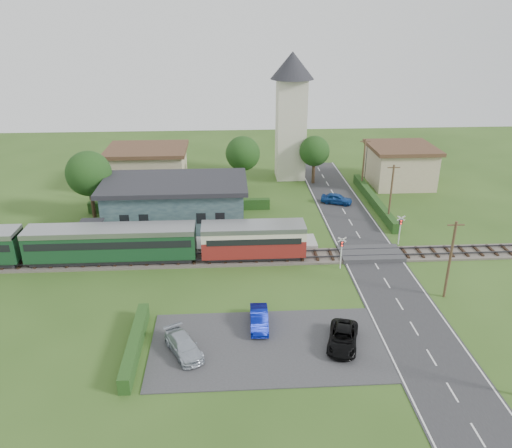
{
  "coord_description": "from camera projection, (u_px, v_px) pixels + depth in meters",
  "views": [
    {
      "loc": [
        -4.09,
        -41.84,
        22.6
      ],
      "look_at": [
        -1.36,
        4.0,
        2.9
      ],
      "focal_mm": 35.0,
      "sensor_mm": 36.0,
      "label": 1
    }
  ],
  "objects": [
    {
      "name": "hedge_station",
      "position": [
        180.0,
        206.0,
        60.93
      ],
      "size": [
        22.0,
        0.8,
        1.3
      ],
      "primitive_type": "cube",
      "color": "#193814",
      "rests_on": "ground"
    },
    {
      "name": "road",
      "position": [
        376.0,
        265.0,
        48.05
      ],
      "size": [
        6.0,
        70.0,
        0.05
      ],
      "primitive_type": "cube",
      "color": "#28282B",
      "rests_on": "ground"
    },
    {
      "name": "platform",
      "position": [
        172.0,
        245.0,
        51.65
      ],
      "size": [
        30.0,
        3.0,
        0.45
      ],
      "primitive_type": "cube",
      "color": "gray",
      "rests_on": "ground"
    },
    {
      "name": "house_west",
      "position": [
        148.0,
        167.0,
        68.53
      ],
      "size": [
        10.8,
        8.8,
        5.5
      ],
      "color": "tan",
      "rests_on": "ground"
    },
    {
      "name": "station_building",
      "position": [
        176.0,
        203.0,
        55.99
      ],
      "size": [
        16.0,
        9.0,
        5.3
      ],
      "color": "#263D44",
      "rests_on": "ground"
    },
    {
      "name": "car_on_road",
      "position": [
        337.0,
        199.0,
        63.01
      ],
      "size": [
        4.19,
        2.97,
        1.33
      ],
      "primitive_type": "imported",
      "rotation": [
        0.0,
        0.0,
        1.17
      ],
      "color": "navy",
      "rests_on": "road"
    },
    {
      "name": "church_tower",
      "position": [
        291.0,
        107.0,
        69.44
      ],
      "size": [
        6.0,
        6.0,
        17.6
      ],
      "color": "beige",
      "rests_on": "ground"
    },
    {
      "name": "car_park_dark",
      "position": [
        343.0,
        338.0,
        36.22
      ],
      "size": [
        3.23,
        4.84,
        1.24
      ],
      "primitive_type": "imported",
      "rotation": [
        0.0,
        0.0,
        -0.29
      ],
      "color": "black",
      "rests_on": "car_park"
    },
    {
      "name": "pedestrian_far",
      "position": [
        123.0,
        237.0,
        51.22
      ],
      "size": [
        0.82,
        0.91,
        1.54
      ],
      "primitive_type": "imported",
      "rotation": [
        0.0,
        0.0,
        1.96
      ],
      "color": "gray",
      "rests_on": "platform"
    },
    {
      "name": "tree_a",
      "position": [
        89.0,
        174.0,
        57.15
      ],
      "size": [
        5.2,
        5.2,
        8.0
      ],
      "color": "#332316",
      "rests_on": "ground"
    },
    {
      "name": "tree_b",
      "position": [
        243.0,
        154.0,
        66.53
      ],
      "size": [
        4.6,
        4.6,
        7.34
      ],
      "color": "#332316",
      "rests_on": "ground"
    },
    {
      "name": "crossing_signal_far",
      "position": [
        400.0,
        226.0,
        51.44
      ],
      "size": [
        0.84,
        0.28,
        3.28
      ],
      "color": "silver",
      "rests_on": "ground"
    },
    {
      "name": "ground",
      "position": [
        273.0,
        268.0,
        47.52
      ],
      "size": [
        120.0,
        120.0,
        0.0
      ],
      "primitive_type": "plane",
      "color": "#2D4C19"
    },
    {
      "name": "utility_pole_d",
      "position": [
        363.0,
        164.0,
        67.04
      ],
      "size": [
        1.4,
        0.22,
        7.0
      ],
      "color": "#473321",
      "rests_on": "ground"
    },
    {
      "name": "crossing_deck",
      "position": [
        371.0,
        254.0,
        49.81
      ],
      "size": [
        6.2,
        3.4,
        0.45
      ],
      "primitive_type": "cube",
      "color": "#333335",
      "rests_on": "ground"
    },
    {
      "name": "hedge_roadside",
      "position": [
        374.0,
        200.0,
        62.73
      ],
      "size": [
        0.8,
        18.0,
        1.2
      ],
      "primitive_type": "cube",
      "color": "#193814",
      "rests_on": "ground"
    },
    {
      "name": "house_east",
      "position": [
        400.0,
        165.0,
        69.52
      ],
      "size": [
        8.8,
        8.8,
        5.5
      ],
      "color": "tan",
      "rests_on": "ground"
    },
    {
      "name": "streetlamp_west",
      "position": [
        87.0,
        177.0,
        63.46
      ],
      "size": [
        0.3,
        0.3,
        5.15
      ],
      "color": "#3F3F47",
      "rests_on": "ground"
    },
    {
      "name": "equipment_hut",
      "position": [
        92.0,
        234.0,
        50.62
      ],
      "size": [
        2.3,
        2.3,
        2.55
      ],
      "color": "beige",
      "rests_on": "platform"
    },
    {
      "name": "railway_track",
      "position": [
        271.0,
        257.0,
        49.31
      ],
      "size": [
        76.0,
        3.2,
        0.49
      ],
      "color": "#4C443D",
      "rests_on": "ground"
    },
    {
      "name": "utility_pole_c",
      "position": [
        391.0,
        194.0,
        56.03
      ],
      "size": [
        1.4,
        0.22,
        7.0
      ],
      "color": "#473321",
      "rests_on": "ground"
    },
    {
      "name": "utility_pole_b",
      "position": [
        450.0,
        259.0,
        41.36
      ],
      "size": [
        1.4,
        0.22,
        7.0
      ],
      "color": "#473321",
      "rests_on": "ground"
    },
    {
      "name": "streetlamp_east",
      "position": [
        366.0,
        158.0,
        71.96
      ],
      "size": [
        0.3,
        0.3,
        5.15
      ],
      "color": "#3F3F47",
      "rests_on": "ground"
    },
    {
      "name": "pedestrian_near",
      "position": [
        239.0,
        234.0,
        51.76
      ],
      "size": [
        0.67,
        0.55,
        1.58
      ],
      "primitive_type": "imported",
      "rotation": [
        0.0,
        0.0,
        2.79
      ],
      "color": "gray",
      "rests_on": "platform"
    },
    {
      "name": "tree_c",
      "position": [
        314.0,
        151.0,
        69.05
      ],
      "size": [
        4.2,
        4.2,
        6.78
      ],
      "color": "#332316",
      "rests_on": "ground"
    },
    {
      "name": "crossing_signal_near",
      "position": [
        341.0,
        248.0,
        46.65
      ],
      "size": [
        0.84,
        0.28,
        3.28
      ],
      "color": "silver",
      "rests_on": "ground"
    },
    {
      "name": "car_park_blue",
      "position": [
        259.0,
        319.0,
        38.41
      ],
      "size": [
        1.46,
        3.91,
        1.28
      ],
      "primitive_type": "imported",
      "rotation": [
        0.0,
        0.0,
        -0.03
      ],
      "color": "#03107E",
      "rests_on": "car_park"
    },
    {
      "name": "car_park",
      "position": [
        267.0,
        346.0,
        36.41
      ],
      "size": [
        17.0,
        9.0,
        0.08
      ],
      "primitive_type": "cube",
      "color": "#333335",
      "rests_on": "ground"
    },
    {
      "name": "car_park_silver",
      "position": [
        184.0,
        346.0,
        35.4
      ],
      "size": [
        3.45,
        4.54,
        1.23
      ],
      "primitive_type": "imported",
      "rotation": [
        0.0,
        0.0,
        0.47
      ],
      "color": "#A3ABB7",
      "rests_on": "car_park"
    },
    {
      "name": "train",
      "position": [
        78.0,
        243.0,
        47.48
      ],
      "size": [
        43.2,
        2.9,
        3.4
      ],
      "color": "#232328",
      "rests_on": "ground"
    },
    {
      "name": "hedge_carpark",
      "position": [
        135.0,
        345.0,
        35.67
      ],
      "size": [
        0.8,
        9.0,
        1.2
      ],
      "primitive_type": "cube",
      "color": "#193814",
      "rests_on": "ground"
    }
  ]
}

